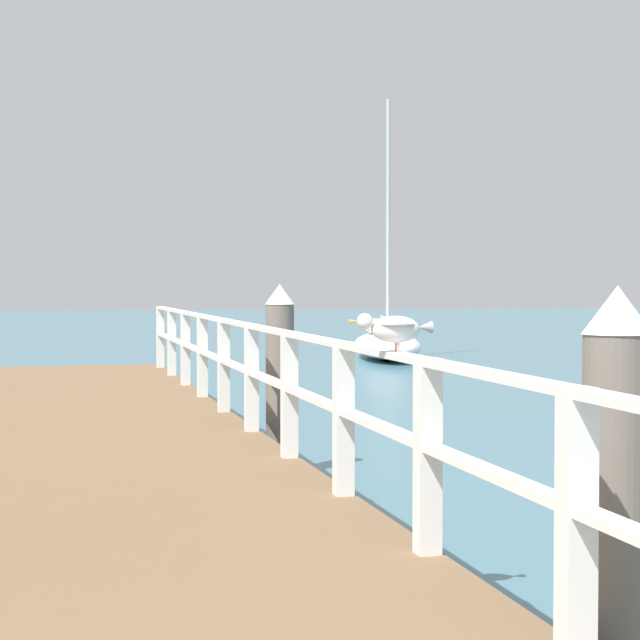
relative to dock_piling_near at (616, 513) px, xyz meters
name	(u,v)px	position (x,y,z in m)	size (l,w,h in m)	color
pier_deck	(97,480)	(-1.84, 5.33, -0.70)	(3.09, 19.60, 0.52)	brown
pier_railing	(269,371)	(-0.38, 5.33, 0.19)	(0.12, 18.12, 1.00)	silver
dock_piling_near	(616,513)	(0.00, 0.00, 0.00)	(0.29, 0.29, 1.89)	#6B6056
dock_piling_far	(280,379)	(0.00, 6.67, 0.00)	(0.29, 0.29, 1.89)	#6B6056
seagull_background	(394,328)	(-0.39, 1.78, 0.70)	(0.48, 0.18, 0.21)	white
boat_2	(387,342)	(6.23, 23.04, -0.56)	(2.74, 5.65, 6.47)	white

